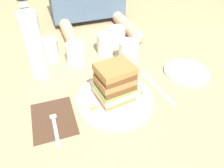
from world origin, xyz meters
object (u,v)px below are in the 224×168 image
fork (54,123)px  knife (159,88)px  side_plate (186,72)px  juice_glass (128,54)px  empty_tumbler_2 (117,35)px  main_plate (115,100)px  water_bottle (33,43)px  empty_tumbler_0 (76,53)px  empty_tumbler_1 (105,44)px  empty_tumbler_3 (49,50)px  napkin_dark (53,118)px  sandwich (115,84)px

fork → knife: 0.38m
side_plate → juice_glass: bearing=142.9°
juice_glass → empty_tumbler_2: 0.19m
main_plate → fork: (-0.21, -0.03, -0.00)m
water_bottle → empty_tumbler_0: size_ratio=3.41×
empty_tumbler_1 → side_plate: (0.25, -0.26, -0.04)m
knife → side_plate: 0.16m
empty_tumbler_2 → empty_tumbler_3: empty_tumbler_3 is taller
napkin_dark → fork: size_ratio=1.02×
juice_glass → empty_tumbler_3: (-0.30, 0.14, 0.00)m
fork → empty_tumbler_1: empty_tumbler_1 is taller
sandwich → water_bottle: 0.33m
juice_glass → side_plate: 0.24m
empty_tumbler_3 → side_plate: size_ratio=0.53×
napkin_dark → empty_tumbler_0: size_ratio=1.92×
empty_tumbler_0 → sandwich: bearing=-76.4°
main_plate → juice_glass: size_ratio=2.56×
empty_tumbler_1 → empty_tumbler_2: empty_tumbler_1 is taller
empty_tumbler_0 → empty_tumbler_1: size_ratio=0.98×
empty_tumbler_1 → main_plate: bearing=-103.1°
napkin_dark → side_plate: 0.53m
main_plate → empty_tumbler_2: (0.16, 0.39, 0.03)m
main_plate → empty_tumbler_1: (0.07, 0.31, 0.04)m
napkin_dark → juice_glass: 0.40m
water_bottle → napkin_dark: bearing=-87.5°
fork → empty_tumbler_2: 0.55m
sandwich → fork: sandwich is taller
juice_glass → empty_tumbler_0: bearing=158.1°
napkin_dark → empty_tumbler_0: (0.14, 0.29, 0.04)m
side_plate → napkin_dark: bearing=-173.2°
empty_tumbler_1 → side_plate: 0.36m
napkin_dark → empty_tumbler_0: 0.32m
juice_glass → empty_tumbler_1: size_ratio=1.11×
napkin_dark → water_bottle: bearing=92.5°
main_plate → napkin_dark: size_ratio=1.52×
juice_glass → empty_tumbler_2: (0.02, 0.19, -0.01)m
knife → empty_tumbler_3: 0.48m
empty_tumbler_0 → side_plate: size_ratio=0.51×
sandwich → empty_tumbler_2: bearing=68.1°
juice_glass → water_bottle: (-0.35, 0.04, 0.09)m
side_plate → water_bottle: bearing=161.0°
empty_tumbler_1 → empty_tumbler_3: size_ratio=0.98×
sandwich → empty_tumbler_3: sandwich is taller
napkin_dark → knife: bearing=2.2°
main_plate → juice_glass: bearing=56.2°
main_plate → fork: bearing=-171.9°
sandwich → fork: size_ratio=0.80×
knife → side_plate: size_ratio=1.15×
fork → empty_tumbler_3: bearing=83.5°
sandwich → fork: 0.22m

